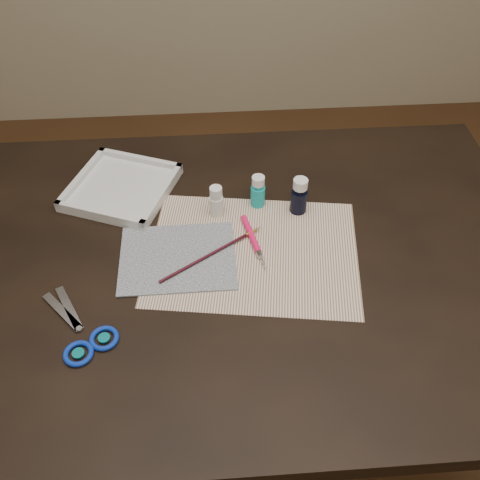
{
  "coord_description": "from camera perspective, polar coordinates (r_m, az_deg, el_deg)",
  "views": [
    {
      "loc": [
        -0.05,
        -0.75,
        1.57
      ],
      "look_at": [
        0.0,
        0.0,
        0.8
      ],
      "focal_mm": 40.0,
      "sensor_mm": 36.0,
      "label": 1
    }
  ],
  "objects": [
    {
      "name": "ground",
      "position": [
        1.75,
        0.0,
        -18.83
      ],
      "size": [
        3.5,
        3.5,
        0.02
      ],
      "primitive_type": "cube",
      "color": "#422614",
      "rests_on": "ground"
    },
    {
      "name": "paint_bottle_cyan",
      "position": [
        1.21,
        1.93,
        5.23
      ],
      "size": [
        0.04,
        0.04,
        0.08
      ],
      "primitive_type": "cylinder",
      "rotation": [
        0.0,
        0.0,
        0.38
      ],
      "color": "#15A9AB",
      "rests_on": "table"
    },
    {
      "name": "palette_tray",
      "position": [
        1.29,
        -12.54,
        5.55
      ],
      "size": [
        0.29,
        0.29,
        0.03
      ],
      "primitive_type": "cube",
      "rotation": [
        0.0,
        0.0,
        -0.38
      ],
      "color": "silver",
      "rests_on": "table"
    },
    {
      "name": "paintbrush",
      "position": [
        1.11,
        -2.9,
        -1.38
      ],
      "size": [
        0.22,
        0.15,
        0.01
      ],
      "primitive_type": null,
      "rotation": [
        0.0,
        0.0,
        0.58
      ],
      "color": "#320A14",
      "rests_on": "canvas"
    },
    {
      "name": "paper",
      "position": [
        1.13,
        1.45,
        -1.26
      ],
      "size": [
        0.48,
        0.39,
        0.0
      ],
      "primitive_type": "cube",
      "rotation": [
        0.0,
        0.0,
        -0.14
      ],
      "color": "silver",
      "rests_on": "table"
    },
    {
      "name": "paint_bottle_white",
      "position": [
        1.19,
        -2.54,
        4.16
      ],
      "size": [
        0.04,
        0.04,
        0.08
      ],
      "primitive_type": "cylinder",
      "rotation": [
        0.0,
        0.0,
        -0.22
      ],
      "color": "white",
      "rests_on": "table"
    },
    {
      "name": "table",
      "position": [
        1.42,
        0.0,
        -12.11
      ],
      "size": [
        1.3,
        0.9,
        0.75
      ],
      "primitive_type": "cube",
      "color": "black",
      "rests_on": "ground"
    },
    {
      "name": "paint_bottle_navy",
      "position": [
        1.2,
        6.34,
        4.71
      ],
      "size": [
        0.04,
        0.04,
        0.09
      ],
      "primitive_type": "cylinder",
      "rotation": [
        0.0,
        0.0,
        -0.02
      ],
      "color": "black",
      "rests_on": "table"
    },
    {
      "name": "craft_knife",
      "position": [
        1.14,
        1.55,
        -0.26
      ],
      "size": [
        0.05,
        0.16,
        0.01
      ],
      "primitive_type": null,
      "rotation": [
        0.0,
        0.0,
        -1.36
      ],
      "color": "#F3155C",
      "rests_on": "paper"
    },
    {
      "name": "scissors",
      "position": [
        1.05,
        -17.61,
        -8.59
      ],
      "size": [
        0.22,
        0.23,
        0.01
      ],
      "primitive_type": null,
      "rotation": [
        0.0,
        0.0,
        2.3
      ],
      "color": "silver",
      "rests_on": "table"
    },
    {
      "name": "canvas",
      "position": [
        1.12,
        -6.66,
        -1.86
      ],
      "size": [
        0.24,
        0.19,
        0.0
      ],
      "primitive_type": "cube",
      "rotation": [
        0.0,
        0.0,
        0.01
      ],
      "color": "black",
      "rests_on": "paper"
    }
  ]
}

